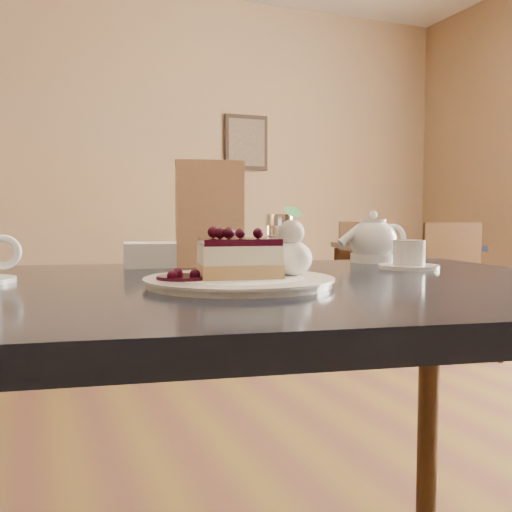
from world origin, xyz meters
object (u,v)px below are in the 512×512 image
object	(u,v)px
cheesecake_slice	(239,258)
bg_table_far_right	(402,328)
tea_set	(379,244)
main_table	(234,330)
dessert_plate	(239,282)

from	to	relation	value
cheesecake_slice	bg_table_far_right	world-z (taller)	cheesecake_slice
bg_table_far_right	tea_set	bearing A→B (deg)	-110.07
main_table	dessert_plate	bearing A→B (deg)	-90.00
tea_set	main_table	bearing A→B (deg)	-152.45
bg_table_far_right	cheesecake_slice	bearing A→B (deg)	-113.19
tea_set	dessert_plate	bearing A→B (deg)	-147.92
cheesecake_slice	tea_set	bearing A→B (deg)	41.39
dessert_plate	tea_set	world-z (taller)	tea_set
dessert_plate	bg_table_far_right	bearing A→B (deg)	49.80
main_table	bg_table_far_right	distance (m)	3.34
main_table	cheesecake_slice	size ratio (longest dim) A/B	9.94
dessert_plate	bg_table_far_right	distance (m)	3.40
dessert_plate	cheesecake_slice	size ratio (longest dim) A/B	2.12
main_table	bg_table_far_right	world-z (taller)	main_table
cheesecake_slice	tea_set	world-z (taller)	tea_set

